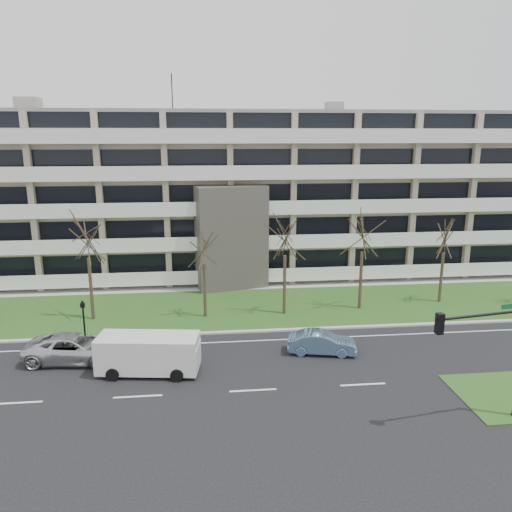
{
  "coord_description": "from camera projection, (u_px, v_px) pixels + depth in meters",
  "views": [
    {
      "loc": [
        -2.39,
        -23.86,
        13.18
      ],
      "look_at": [
        1.23,
        10.0,
        4.89
      ],
      "focal_mm": 35.0,
      "sensor_mm": 36.0,
      "label": 1
    }
  ],
  "objects": [
    {
      "name": "grass_verge",
      "position": [
        236.0,
        308.0,
        38.97
      ],
      "size": [
        90.0,
        10.0,
        0.06
      ],
      "primitive_type": "cube",
      "color": "#25531B",
      "rests_on": "ground"
    },
    {
      "name": "silver_pickup",
      "position": [
        75.0,
        348.0,
        29.72
      ],
      "size": [
        6.11,
        3.28,
        1.63
      ],
      "primitive_type": "imported",
      "rotation": [
        0.0,
        0.0,
        1.47
      ],
      "color": "silver",
      "rests_on": "ground"
    },
    {
      "name": "tree_2",
      "position": [
        86.0,
        233.0,
        35.05
      ],
      "size": [
        4.16,
        4.16,
        8.33
      ],
      "color": "#382B21",
      "rests_on": "ground"
    },
    {
      "name": "ground",
      "position": [
        253.0,
        390.0,
        26.42
      ],
      "size": [
        160.0,
        160.0,
        0.0
      ],
      "primitive_type": "plane",
      "color": "black",
      "rests_on": "ground"
    },
    {
      "name": "curb",
      "position": [
        241.0,
        332.0,
        34.13
      ],
      "size": [
        90.0,
        0.35,
        0.12
      ],
      "primitive_type": "cube",
      "color": "#B2B2AD",
      "rests_on": "ground"
    },
    {
      "name": "tree_4",
      "position": [
        285.0,
        232.0,
        36.21
      ],
      "size": [
        4.07,
        4.07,
        8.13
      ],
      "color": "#382B21",
      "rests_on": "ground"
    },
    {
      "name": "blue_sedan",
      "position": [
        322.0,
        343.0,
        30.78
      ],
      "size": [
        4.42,
        2.29,
        1.39
      ],
      "primitive_type": "imported",
      "rotation": [
        0.0,
        0.0,
        1.37
      ],
      "color": "#678BB2",
      "rests_on": "ground"
    },
    {
      "name": "tree_5",
      "position": [
        363.0,
        229.0,
        37.33
      ],
      "size": [
        4.07,
        4.07,
        8.14
      ],
      "color": "#382B21",
      "rests_on": "ground"
    },
    {
      "name": "tree_3",
      "position": [
        203.0,
        242.0,
        35.74
      ],
      "size": [
        3.65,
        3.65,
        7.3
      ],
      "color": "#382B21",
      "rests_on": "ground"
    },
    {
      "name": "tree_6",
      "position": [
        445.0,
        233.0,
        39.05
      ],
      "size": [
        3.66,
        3.66,
        7.31
      ],
      "color": "#382B21",
      "rests_on": "ground"
    },
    {
      "name": "apartment_building",
      "position": [
        227.0,
        193.0,
        49.08
      ],
      "size": [
        60.5,
        15.1,
        18.75
      ],
      "color": "#C0B095",
      "rests_on": "ground"
    },
    {
      "name": "lane_edge_line",
      "position": [
        243.0,
        341.0,
        32.7
      ],
      "size": [
        90.0,
        0.12,
        0.01
      ],
      "primitive_type": "cube",
      "color": "white",
      "rests_on": "ground"
    },
    {
      "name": "sidewalk",
      "position": [
        232.0,
        287.0,
        44.28
      ],
      "size": [
        90.0,
        2.0,
        0.08
      ],
      "primitive_type": "cube",
      "color": "#B2B2AD",
      "rests_on": "ground"
    },
    {
      "name": "traffic_signal",
      "position": [
        495.0,
        348.0,
        22.67
      ],
      "size": [
        4.98,
        1.06,
        5.82
      ],
      "rotation": [
        0.0,
        0.0,
        0.16
      ],
      "color": "black",
      "rests_on": "ground"
    },
    {
      "name": "white_van",
      "position": [
        150.0,
        351.0,
        28.13
      ],
      "size": [
        5.9,
        2.92,
        2.2
      ],
      "rotation": [
        0.0,
        0.0,
        -0.14
      ],
      "color": "silver",
      "rests_on": "ground"
    },
    {
      "name": "pedestrian_signal",
      "position": [
        83.0,
        316.0,
        32.14
      ],
      "size": [
        0.27,
        0.21,
        2.84
      ],
      "rotation": [
        0.0,
        0.0,
        -0.0
      ],
      "color": "black",
      "rests_on": "ground"
    }
  ]
}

